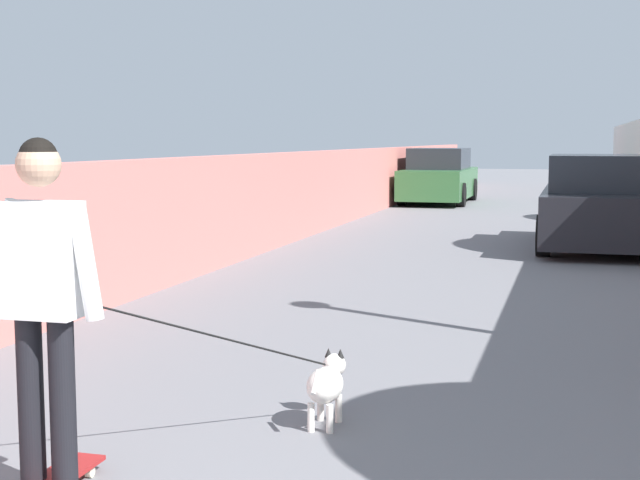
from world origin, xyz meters
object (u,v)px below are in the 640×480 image
at_px(person_skateboarder, 43,282).
at_px(dog, 325,383).
at_px(car_near, 596,205).
at_px(car_far, 439,177).

relative_size(person_skateboarder, dog, 0.98).
height_order(dog, car_near, car_near).
bearing_deg(car_near, person_skateboarder, 166.23).
xyz_separation_m(person_skateboarder, car_far, (21.48, 1.22, -0.38)).
height_order(person_skateboarder, dog, person_skateboarder).
height_order(person_skateboarder, car_near, person_skateboarder).
height_order(dog, car_far, car_far).
bearing_deg(dog, person_skateboarder, 144.85).
height_order(car_near, car_far, same).
relative_size(car_near, car_far, 0.95).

